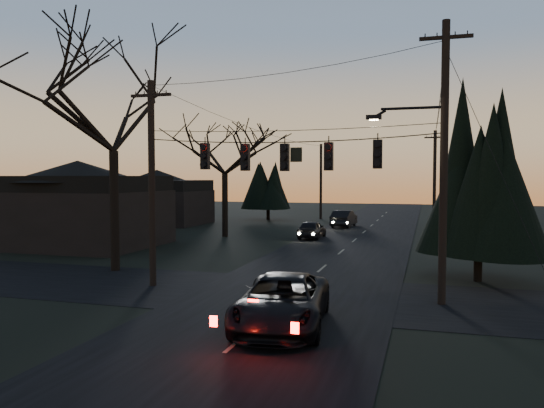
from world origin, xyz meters
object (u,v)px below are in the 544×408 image
(utility_pole_right, at_px, (441,305))
(sedan_oncoming_a, at_px, (312,229))
(utility_pole_left, at_px, (153,286))
(evergreen_right, at_px, (480,176))
(utility_pole_far_r, at_px, (434,229))
(utility_pole_far_l, at_px, (321,219))
(sedan_oncoming_b, at_px, (344,219))
(suv_near, at_px, (282,302))
(bare_tree_left, at_px, (113,102))

(utility_pole_right, bearing_deg, sedan_oncoming_a, 115.22)
(utility_pole_left, xyz_separation_m, evergreen_right, (13.12, 4.89, 4.59))
(utility_pole_far_r, distance_m, utility_pole_far_l, 14.01)
(utility_pole_right, bearing_deg, utility_pole_left, 180.00)
(utility_pole_far_r, bearing_deg, sedan_oncoming_b, -179.72)
(utility_pole_far_r, height_order, utility_pole_far_l, utility_pole_far_r)
(evergreen_right, distance_m, sedan_oncoming_a, 17.50)
(utility_pole_right, bearing_deg, evergreen_right, 71.69)
(utility_pole_right, height_order, utility_pole_far_l, utility_pole_right)
(utility_pole_far_l, distance_m, evergreen_right, 34.08)
(utility_pole_left, height_order, utility_pole_far_r, same)
(utility_pole_right, relative_size, suv_near, 1.81)
(utility_pole_right, distance_m, utility_pole_far_l, 37.79)
(utility_pole_left, height_order, evergreen_right, evergreen_right)
(utility_pole_right, bearing_deg, utility_pole_far_l, 107.72)
(utility_pole_far_l, relative_size, sedan_oncoming_b, 1.76)
(utility_pole_far_r, bearing_deg, sedan_oncoming_a, -132.39)
(suv_near, bearing_deg, utility_pole_right, 36.24)
(bare_tree_left, relative_size, sedan_oncoming_a, 2.99)
(utility_pole_right, bearing_deg, bare_tree_left, 169.89)
(utility_pole_right, distance_m, sedan_oncoming_b, 29.03)
(utility_pole_left, distance_m, evergreen_right, 14.73)
(suv_near, bearing_deg, sedan_oncoming_b, 88.82)
(utility_pole_right, relative_size, utility_pole_left, 1.18)
(utility_pole_left, height_order, bare_tree_left, bare_tree_left)
(utility_pole_right, xyz_separation_m, sedan_oncoming_a, (-8.70, 18.47, 0.66))
(evergreen_right, bearing_deg, sedan_oncoming_a, 127.22)
(utility_pole_far_l, bearing_deg, suv_near, -80.44)
(sedan_oncoming_a, height_order, sedan_oncoming_b, sedan_oncoming_b)
(bare_tree_left, xyz_separation_m, suv_near, (10.33, -7.04, -7.33))
(utility_pole_far_r, distance_m, bare_tree_left, 30.54)
(evergreen_right, relative_size, sedan_oncoming_a, 2.06)
(utility_pole_right, xyz_separation_m, bare_tree_left, (-15.03, 2.68, 8.10))
(utility_pole_far_l, bearing_deg, utility_pole_far_r, -34.82)
(utility_pole_left, distance_m, sedan_oncoming_b, 28.22)
(utility_pole_far_l, xyz_separation_m, suv_near, (6.80, -40.36, 0.77))
(utility_pole_far_l, distance_m, sedan_oncoming_a, 17.77)
(sedan_oncoming_a, bearing_deg, bare_tree_left, 69.47)
(utility_pole_far_r, distance_m, suv_near, 32.71)
(bare_tree_left, relative_size, suv_near, 2.09)
(utility_pole_right, xyz_separation_m, utility_pole_far_l, (-11.50, 36.00, 0.00))
(utility_pole_far_r, xyz_separation_m, suv_near, (-4.70, -32.36, 0.77))
(utility_pole_left, height_order, sedan_oncoming_b, utility_pole_left)
(bare_tree_left, relative_size, evergreen_right, 1.45)
(utility_pole_far_l, xyz_separation_m, sedan_oncoming_b, (3.73, -8.04, 0.75))
(suv_near, bearing_deg, utility_pole_left, 140.72)
(sedan_oncoming_a, bearing_deg, sedan_oncoming_b, -94.24)
(utility_pole_far_r, distance_m, sedan_oncoming_b, 7.81)
(utility_pole_far_r, bearing_deg, utility_pole_right, -90.00)
(utility_pole_right, xyz_separation_m, utility_pole_far_r, (0.00, 28.00, 0.00))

